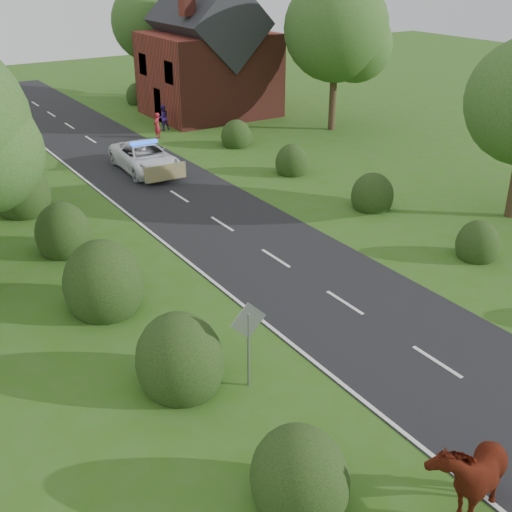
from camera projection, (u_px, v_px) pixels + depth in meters
ground at (437, 362)px, 18.02m from camera, size 120.00×120.00×0.00m
road at (189, 203)px, 29.38m from camera, size 6.00×70.00×0.02m
road_markings at (178, 225)px, 27.01m from camera, size 4.96×70.00×0.01m
hedgerow_left at (71, 245)px, 23.36m from camera, size 2.75×50.41×3.00m
hedgerow_right at (354, 189)px, 29.51m from camera, size 2.10×45.78×2.10m
tree_right_b at (341, 33)px, 39.02m from camera, size 6.56×6.40×9.40m
tree_right_c at (155, 25)px, 48.94m from camera, size 6.15×6.00×8.58m
road_sign at (248, 332)px, 16.37m from camera, size 1.06×0.08×2.53m
house at (208, 59)px, 43.77m from camera, size 8.00×7.40×9.17m
cow at (468, 476)px, 13.02m from camera, size 2.58×1.88×1.64m
police_van at (145, 158)px, 33.34m from camera, size 2.62×5.38×1.61m
pedestrian_red at (157, 126)px, 39.19m from camera, size 0.68×0.66×1.58m
pedestrian_purple at (163, 118)px, 41.00m from camera, size 0.81×0.64×1.62m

